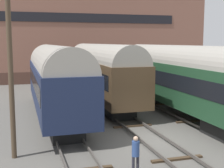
# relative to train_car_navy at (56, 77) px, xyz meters

# --- Properties ---
(ground_plane) EXTENTS (200.00, 200.00, 0.00)m
(ground_plane) POSITION_rel_train_car_navy_xyz_m (4.48, -6.89, -2.97)
(ground_plane) COLOR #56544F
(track_left) EXTENTS (2.60, 60.00, 0.26)m
(track_left) POSITION_rel_train_car_navy_xyz_m (0.00, -6.89, -2.83)
(track_left) COLOR #4C4742
(track_left) RESTS_ON ground
(track_middle) EXTENTS (2.60, 60.00, 0.26)m
(track_middle) POSITION_rel_train_car_navy_xyz_m (4.48, -6.89, -2.83)
(track_middle) COLOR #4C4742
(track_middle) RESTS_ON ground
(track_right) EXTENTS (2.60, 60.00, 0.26)m
(track_right) POSITION_rel_train_car_navy_xyz_m (8.95, -6.89, -2.83)
(track_right) COLOR #4C4742
(track_right) RESTS_ON ground
(train_car_navy) EXTENTS (3.10, 15.46, 5.26)m
(train_car_navy) POSITION_rel_train_car_navy_xyz_m (0.00, 0.00, 0.00)
(train_car_navy) COLOR black
(train_car_navy) RESTS_ON ground
(train_car_brown) EXTENTS (3.00, 16.58, 5.31)m
(train_car_brown) POSITION_rel_train_car_navy_xyz_m (4.48, 4.27, 0.05)
(train_car_brown) COLOR black
(train_car_brown) RESTS_ON ground
(train_car_green) EXTENTS (2.84, 17.34, 5.26)m
(train_car_green) POSITION_rel_train_car_navy_xyz_m (8.95, -1.66, 0.04)
(train_car_green) COLOR black
(train_car_green) RESTS_ON ground
(person_worker) EXTENTS (0.32, 0.32, 1.63)m
(person_worker) POSITION_rel_train_car_navy_xyz_m (2.05, -10.78, -1.99)
(person_worker) COLOR #282833
(person_worker) RESTS_ON ground
(utility_pole) EXTENTS (1.80, 0.24, 9.40)m
(utility_pole) POSITION_rel_train_car_navy_xyz_m (-2.86, -7.40, 1.89)
(utility_pole) COLOR #473828
(utility_pole) RESTS_ON ground
(warehouse_building) EXTENTS (35.79, 11.85, 15.75)m
(warehouse_building) POSITION_rel_train_car_navy_xyz_m (6.48, 25.19, 4.90)
(warehouse_building) COLOR #4F342A
(warehouse_building) RESTS_ON ground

